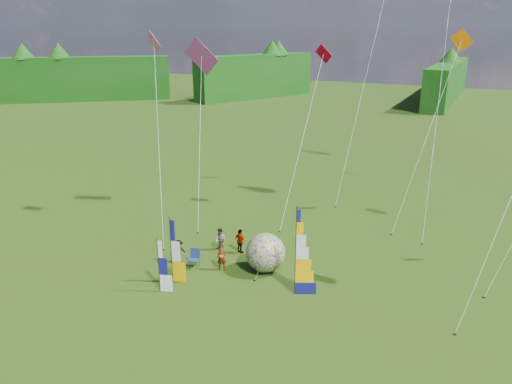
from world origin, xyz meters
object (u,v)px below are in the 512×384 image
at_px(side_banner_left, 171,251).
at_px(camp_chair, 194,259).
at_px(spectator_d, 240,241).
at_px(kite_whale, 440,89).
at_px(side_banner_far, 159,266).
at_px(spectator_c, 179,251).
at_px(feather_banner_main, 296,253).
at_px(spectator_b, 220,240).
at_px(spectator_a, 222,258).
at_px(bol_inflatable, 265,253).

bearing_deg(side_banner_left, camp_chair, 77.34).
height_order(spectator_d, kite_whale, kite_whale).
bearing_deg(side_banner_far, side_banner_left, 73.68).
bearing_deg(spectator_c, spectator_d, -23.41).
relative_size(side_banner_left, kite_whale, 0.20).
bearing_deg(feather_banner_main, spectator_b, 129.54).
height_order(feather_banner_main, camp_chair, feather_banner_main).
distance_m(side_banner_far, camp_chair, 3.44).
xyz_separation_m(spectator_d, kite_whale, (9.82, 12.61, 8.92)).
height_order(spectator_a, spectator_c, spectator_a).
relative_size(spectator_a, spectator_b, 1.08).
xyz_separation_m(spectator_a, spectator_d, (-0.13, 2.61, -0.00)).
height_order(feather_banner_main, spectator_c, feather_banner_main).
bearing_deg(side_banner_far, bol_inflatable, 30.18).
bearing_deg(spectator_d, spectator_a, 112.52).
bearing_deg(camp_chair, spectator_c, 159.10).
bearing_deg(side_banner_far, feather_banner_main, 5.16).
bearing_deg(spectator_a, spectator_c, 167.78).
bearing_deg(spectator_a, feather_banner_main, -26.54).
height_order(spectator_a, spectator_b, spectator_a).
distance_m(bol_inflatable, spectator_d, 2.98).
height_order(side_banner_left, side_banner_far, side_banner_left).
bearing_deg(side_banner_left, kite_whale, 48.88).
distance_m(side_banner_left, side_banner_far, 1.34).
distance_m(feather_banner_main, spectator_d, 6.37).
relative_size(side_banner_far, spectator_c, 2.06).
relative_size(bol_inflatable, kite_whale, 0.12).
distance_m(feather_banner_main, spectator_b, 7.44).
xyz_separation_m(feather_banner_main, side_banner_left, (-6.91, -1.73, -0.58)).
distance_m(bol_inflatable, spectator_a, 2.66).
xyz_separation_m(side_banner_left, spectator_d, (1.75, 5.07, -1.09)).
distance_m(spectator_c, kite_whale, 21.93).
relative_size(feather_banner_main, spectator_c, 3.33).
height_order(feather_banner_main, kite_whale, kite_whale).
height_order(spectator_b, kite_whale, kite_whale).
bearing_deg(spectator_c, bol_inflatable, -55.12).
distance_m(spectator_b, camp_chair, 2.85).
distance_m(spectator_a, camp_chair, 1.78).
distance_m(side_banner_left, camp_chair, 2.43).
relative_size(spectator_d, kite_whale, 0.08).
bearing_deg(camp_chair, bol_inflatable, 5.33).
relative_size(spectator_b, kite_whale, 0.08).
bearing_deg(bol_inflatable, feather_banner_main, -34.49).
height_order(side_banner_left, kite_whale, kite_whale).
distance_m(side_banner_left, spectator_b, 5.01).
distance_m(spectator_a, spectator_b, 2.82).
xyz_separation_m(camp_chair, kite_whale, (11.40, 15.66, 9.16)).
bearing_deg(spectator_b, bol_inflatable, -5.46).
bearing_deg(bol_inflatable, spectator_c, -165.36).
bearing_deg(feather_banner_main, side_banner_far, 178.86).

